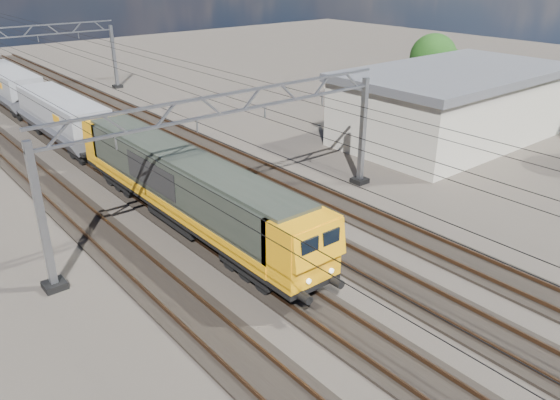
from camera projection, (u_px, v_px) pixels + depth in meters
ground at (285, 254)px, 26.08m from camera, size 160.00×160.00×0.00m
track_outer_west at (174, 298)px, 22.57m from camera, size 2.60×140.00×0.30m
track_loco at (251, 267)px, 24.89m from camera, size 2.60×140.00×0.30m
track_inner_east at (315, 240)px, 27.21m from camera, size 2.60×140.00×0.30m
track_outer_east at (370, 218)px, 29.53m from camera, size 2.60×140.00×0.30m
catenary_gantry_mid at (234, 156)px, 27.32m from camera, size 19.90×0.90×7.11m
catenary_gantry_far at (20, 61)px, 52.76m from camera, size 19.90×0.90×7.11m
overhead_wires at (190, 104)px, 29.40m from camera, size 12.03×140.00×0.53m
locomotive at (184, 185)px, 27.98m from camera, size 2.76×21.10×3.62m
hopper_wagon_lead at (63, 116)px, 40.52m from camera, size 3.38×13.00×3.25m
hopper_wagon_mid at (9, 85)px, 50.56m from camera, size 3.38×13.00×3.25m
industrial_shed at (454, 104)px, 41.98m from camera, size 18.60×10.60×5.40m
tree_far at (437, 59)px, 51.71m from camera, size 4.98×4.58×6.62m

